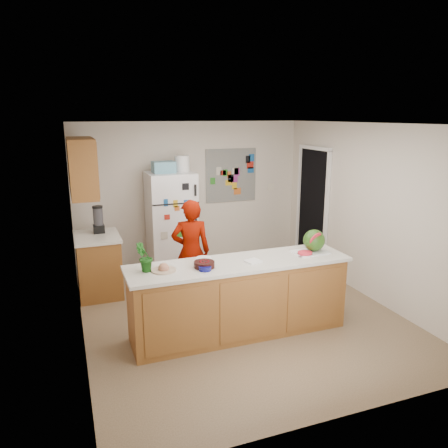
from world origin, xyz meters
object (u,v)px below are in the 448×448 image
object	(u,v)px
refrigerator	(171,223)
watermelon	(314,240)
person	(191,252)
cherry_bowl	(204,264)

from	to	relation	value
refrigerator	watermelon	size ratio (longest dim) A/B	6.21
refrigerator	person	xyz separation A→B (m)	(-0.04, -1.29, -0.11)
refrigerator	person	world-z (taller)	refrigerator
person	cherry_bowl	bearing A→B (deg)	92.56
watermelon	person	bearing A→B (deg)	141.12
person	cherry_bowl	xyz separation A→B (m)	(-0.17, -1.14, 0.21)
person	watermelon	bearing A→B (deg)	152.01
refrigerator	cherry_bowl	size ratio (longest dim) A/B	7.22
person	watermelon	xyz separation A→B (m)	(1.31, -1.06, 0.32)
person	refrigerator	bearing A→B (deg)	-80.69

